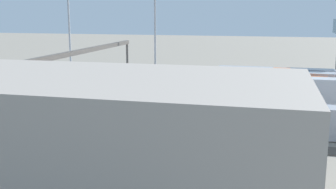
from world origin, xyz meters
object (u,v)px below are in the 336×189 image
Objects in this scene: train_on_track_4 at (178,88)px; train_on_track_1 at (173,77)px; train_on_track_2 at (297,86)px; light_mast_0 at (155,3)px; train_on_track_7 at (125,110)px; maintenance_shed at (48,138)px; train_on_track_5 at (174,97)px; signal_gantry at (84,54)px.

train_on_track_1 is at bearing -73.31° from train_on_track_4.
train_on_track_2 is at bearing -152.82° from train_on_track_4.
train_on_track_2 is at bearing 156.02° from light_mast_0.
train_on_track_7 is (3.97, 15.00, -0.60)m from train_on_track_4.
maintenance_shed is (1.93, 38.23, 2.58)m from train_on_track_4.
train_on_track_1 is at bearing 125.98° from light_mast_0.
train_on_track_5 is 0.38× the size of light_mast_0.
train_on_track_1 is at bearing -89.00° from train_on_track_7.
train_on_track_5 is at bearing -94.12° from maintenance_shed.
train_on_track_4 is 17.54m from signal_gantry.
signal_gantry is at bearing 75.14° from light_mast_0.
train_on_track_2 reaches higher than train_on_track_7.
train_on_track_4 is 2.68× the size of light_mast_0.
train_on_track_1 is at bearing -129.28° from signal_gantry.
maintenance_shed is (-2.56, 53.23, 3.14)m from train_on_track_1.
train_on_track_7 is 41.71m from light_mast_0.
train_on_track_5 is at bearing 38.27° from train_on_track_2.
signal_gantry is 41.09m from maintenance_shed.
train_on_track_2 and train_on_track_5 have the same top height.
train_on_track_7 is at bearing 46.83° from train_on_track_2.
train_on_track_4 is 7.14× the size of train_on_track_5.
train_on_track_1 is 4.31× the size of light_mast_0.
train_on_track_5 is (19.01, 15.00, 0.00)m from train_on_track_2.
train_on_track_7 is 0.62× the size of train_on_track_1.
train_on_track_5 is at bearing 95.27° from train_on_track_4.
train_on_track_4 and train_on_track_2 have the same top height.
maintenance_shed is (21.41, 48.23, 3.05)m from train_on_track_2.
light_mast_0 is at bearing -104.86° from signal_gantry.
light_mast_0 is at bearing -23.98° from train_on_track_2.
train_on_track_5 is at bearing -113.92° from train_on_track_7.
signal_gantry reaches higher than train_on_track_7.
train_on_track_2 is at bearing -141.73° from train_on_track_5.
train_on_track_1 is (0.52, -30.00, 0.05)m from train_on_track_7.
maintenance_shed is (-14.83, 38.23, -2.59)m from signal_gantry.
maintenance_shed is at bearing 97.98° from light_mast_0.
train_on_track_1 is at bearing -11.78° from train_on_track_2.
train_on_track_2 is at bearing -164.57° from signal_gantry.
train_on_track_1 is 2.55× the size of signal_gantry.
train_on_track_7 is at bearing 130.45° from signal_gantry.
train_on_track_4 is at bearing 27.18° from train_on_track_2.
train_on_track_1 is 53.39m from maintenance_shed.
train_on_track_2 is 24.49m from train_on_track_1.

